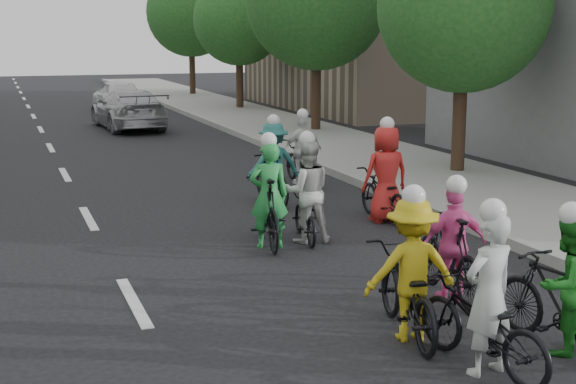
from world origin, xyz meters
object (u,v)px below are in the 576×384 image
follow_car_trail (118,95)px  cyclist_2 (409,282)px  cyclist_4 (384,185)px  cyclist_8 (301,158)px  cyclist_3 (451,252)px  cyclist_6 (306,202)px  follow_car_lead (128,109)px  cyclist_0 (484,316)px  cyclist_5 (268,206)px  cyclist_1 (562,294)px  cyclist_7 (273,170)px

follow_car_trail → cyclist_2: bearing=83.3°
cyclist_2 → cyclist_4: size_ratio=1.05×
cyclist_2 → cyclist_8: (2.26, 9.17, -0.05)m
cyclist_3 → cyclist_6: bearing=-73.3°
follow_car_lead → cyclist_0: bearing=85.9°
cyclist_5 → cyclist_6: 0.69m
cyclist_1 → cyclist_4: 6.20m
follow_car_lead → cyclist_8: bearing=95.1°
cyclist_7 → cyclist_8: bearing=-128.2°
cyclist_6 → follow_car_trail: size_ratio=0.44×
cyclist_2 → cyclist_8: bearing=-93.5°
cyclist_0 → cyclist_7: cyclist_7 is taller
cyclist_4 → cyclist_7: size_ratio=1.06×
cyclist_7 → follow_car_lead: 14.09m
cyclist_1 → follow_car_trail: bearing=-100.0°
cyclist_1 → follow_car_trail: size_ratio=0.44×
cyclist_5 → follow_car_lead: (0.53, 17.08, 0.05)m
cyclist_3 → cyclist_6: size_ratio=1.04×
cyclist_3 → cyclist_8: cyclist_8 is taller
cyclist_4 → follow_car_trail: (-1.35, 23.39, 0.04)m
follow_car_trail → follow_car_lead: bearing=80.0°
cyclist_0 → follow_car_trail: (0.73, 29.67, 0.13)m
cyclist_1 → cyclist_6: bearing=-91.3°
cyclist_2 → follow_car_lead: bearing=-80.5°
follow_car_lead → cyclist_4: bearing=93.2°
follow_car_lead → cyclist_2: bearing=85.2°
cyclist_2 → cyclist_5: 4.26m
cyclist_5 → follow_car_lead: size_ratio=0.40×
cyclist_1 → cyclist_4: size_ratio=0.95×
cyclist_0 → cyclist_3: bearing=-124.9°
follow_car_lead → follow_car_trail: size_ratio=1.19×
cyclist_4 → follow_car_trail: 23.43m
cyclist_3 → cyclist_7: (-0.22, 6.28, 0.08)m
cyclist_2 → cyclist_8: 9.45m
cyclist_4 → cyclist_6: size_ratio=1.04×
cyclist_3 → cyclist_6: cyclist_6 is taller
cyclist_2 → follow_car_trail: (0.99, 28.61, 0.06)m
cyclist_3 → cyclist_7: 6.28m
cyclist_0 → cyclist_6: (0.21, 5.40, 0.08)m
cyclist_3 → follow_car_trail: size_ratio=0.46×
cyclist_3 → follow_car_lead: (-0.82, 20.36, 0.09)m
cyclist_5 → cyclist_7: 3.21m
follow_car_trail → cyclist_5: bearing=82.4°
cyclist_6 → follow_car_trail: cyclist_6 is taller
cyclist_4 → cyclist_7: (-1.42, 2.05, 0.04)m
cyclist_1 → cyclist_8: bearing=-105.9°
cyclist_1 → cyclist_2: bearing=-44.6°
cyclist_1 → cyclist_0: bearing=-2.1°
cyclist_6 → cyclist_7: cyclist_6 is taller
cyclist_0 → cyclist_8: (2.00, 10.24, 0.02)m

